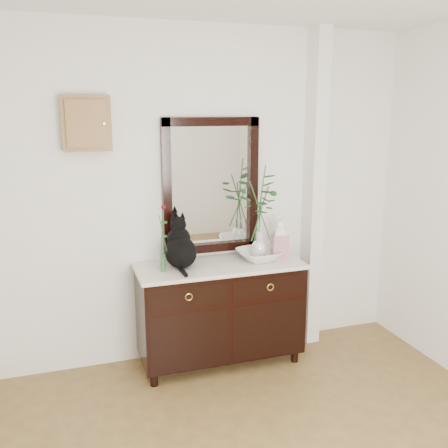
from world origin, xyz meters
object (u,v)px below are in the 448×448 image
object	(u,v)px
sideboard	(220,308)
ginger_jar	(280,239)
cat	(180,242)
lotus_bowl	(259,255)

from	to	relation	value
sideboard	ginger_jar	bearing A→B (deg)	-4.21
sideboard	cat	bearing A→B (deg)	173.99
lotus_bowl	sideboard	bearing A→B (deg)	-179.22
sideboard	lotus_bowl	xyz separation A→B (m)	(0.34, 0.00, 0.42)
sideboard	lotus_bowl	size ratio (longest dim) A/B	3.76
cat	lotus_bowl	size ratio (longest dim) A/B	1.13
ginger_jar	cat	bearing A→B (deg)	175.10
sideboard	cat	xyz separation A→B (m)	(-0.31, 0.03, 0.57)
cat	ginger_jar	size ratio (longest dim) A/B	1.17
lotus_bowl	ginger_jar	distance (m)	0.21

